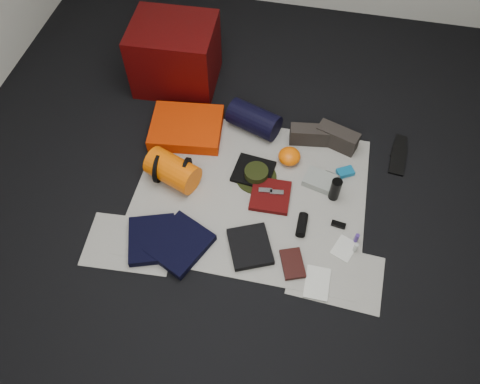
% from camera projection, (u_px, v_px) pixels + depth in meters
% --- Properties ---
extents(floor, '(4.50, 4.50, 0.02)m').
position_uv_depth(floor, '(250.00, 194.00, 3.30)').
color(floor, black).
rests_on(floor, ground).
extents(newspaper_mat, '(1.60, 1.30, 0.01)m').
position_uv_depth(newspaper_mat, '(250.00, 193.00, 3.29)').
color(newspaper_mat, beige).
rests_on(newspaper_mat, floor).
extents(newspaper_sheet_front_left, '(0.61, 0.44, 0.00)m').
position_uv_depth(newspaper_sheet_front_left, '(130.00, 243.00, 3.07)').
color(newspaper_sheet_front_left, beige).
rests_on(newspaper_sheet_front_left, floor).
extents(newspaper_sheet_front_right, '(0.60, 0.43, 0.00)m').
position_uv_depth(newspaper_sheet_front_right, '(336.00, 276.00, 2.95)').
color(newspaper_sheet_front_right, beige).
rests_on(newspaper_sheet_front_right, floor).
extents(red_cabinet, '(0.67, 0.57, 0.54)m').
position_uv_depth(red_cabinet, '(175.00, 55.00, 3.72)').
color(red_cabinet, '#440505').
rests_on(red_cabinet, floor).
extents(sleeping_pad, '(0.58, 0.50, 0.10)m').
position_uv_depth(sleeping_pad, '(187.00, 128.00, 3.57)').
color(sleeping_pad, red).
rests_on(sleeping_pad, newspaper_mat).
extents(stuff_sack, '(0.41, 0.33, 0.21)m').
position_uv_depth(stuff_sack, '(173.00, 170.00, 3.27)').
color(stuff_sack, '#F65F04').
rests_on(stuff_sack, newspaper_mat).
extents(sack_strap_left, '(0.02, 0.22, 0.22)m').
position_uv_depth(sack_strap_left, '(159.00, 168.00, 3.28)').
color(sack_strap_left, black).
rests_on(sack_strap_left, newspaper_mat).
extents(sack_strap_right, '(0.03, 0.22, 0.22)m').
position_uv_depth(sack_strap_right, '(186.00, 173.00, 3.26)').
color(sack_strap_right, black).
rests_on(sack_strap_right, newspaper_mat).
extents(navy_duffel, '(0.44, 0.32, 0.20)m').
position_uv_depth(navy_duffel, '(254.00, 119.00, 3.55)').
color(navy_duffel, black).
rests_on(navy_duffel, newspaper_mat).
extents(boonie_brim, '(0.31, 0.31, 0.01)m').
position_uv_depth(boonie_brim, '(256.00, 177.00, 3.37)').
color(boonie_brim, black).
rests_on(boonie_brim, newspaper_mat).
extents(boonie_crown, '(0.17, 0.17, 0.08)m').
position_uv_depth(boonie_crown, '(256.00, 174.00, 3.33)').
color(boonie_crown, black).
rests_on(boonie_crown, boonie_brim).
extents(hiking_boot_left, '(0.30, 0.15, 0.14)m').
position_uv_depth(hiking_boot_left, '(309.00, 135.00, 3.50)').
color(hiking_boot_left, '#2D2723').
rests_on(hiking_boot_left, newspaper_mat).
extents(hiking_boot_right, '(0.33, 0.21, 0.15)m').
position_uv_depth(hiking_boot_right, '(337.00, 138.00, 3.48)').
color(hiking_boot_right, '#2D2723').
rests_on(hiking_boot_right, newspaper_mat).
extents(flip_flop_left, '(0.14, 0.30, 0.02)m').
position_uv_depth(flip_flop_left, '(398.00, 159.00, 3.46)').
color(flip_flop_left, black).
rests_on(flip_flop_left, floor).
extents(flip_flop_right, '(0.13, 0.24, 0.01)m').
position_uv_depth(flip_flop_right, '(399.00, 146.00, 3.53)').
color(flip_flop_right, black).
rests_on(flip_flop_right, floor).
extents(trousers_navy_a, '(0.39, 0.42, 0.05)m').
position_uv_depth(trousers_navy_a, '(152.00, 239.00, 3.06)').
color(trousers_navy_a, black).
rests_on(trousers_navy_a, newspaper_mat).
extents(trousers_navy_b, '(0.45, 0.47, 0.06)m').
position_uv_depth(trousers_navy_b, '(180.00, 244.00, 3.03)').
color(trousers_navy_b, black).
rests_on(trousers_navy_b, newspaper_mat).
extents(trousers_charcoal, '(0.35, 0.37, 0.05)m').
position_uv_depth(trousers_charcoal, '(250.00, 247.00, 3.03)').
color(trousers_charcoal, black).
rests_on(trousers_charcoal, newspaper_mat).
extents(black_tshirt, '(0.30, 0.29, 0.03)m').
position_uv_depth(black_tshirt, '(253.00, 171.00, 3.38)').
color(black_tshirt, black).
rests_on(black_tshirt, newspaper_mat).
extents(red_shirt, '(0.28, 0.28, 0.04)m').
position_uv_depth(red_shirt, '(270.00, 196.00, 3.26)').
color(red_shirt, '#4A0808').
rests_on(red_shirt, newspaper_mat).
extents(orange_stuff_sack, '(0.19, 0.19, 0.11)m').
position_uv_depth(orange_stuff_sack, '(289.00, 156.00, 3.41)').
color(orange_stuff_sack, '#F65F04').
rests_on(orange_stuff_sack, newspaper_mat).
extents(first_aid_pouch, '(0.25, 0.21, 0.05)m').
position_uv_depth(first_aid_pouch, '(320.00, 180.00, 3.32)').
color(first_aid_pouch, gray).
rests_on(first_aid_pouch, newspaper_mat).
extents(water_bottle, '(0.08, 0.08, 0.18)m').
position_uv_depth(water_bottle, '(335.00, 189.00, 3.20)').
color(water_bottle, black).
rests_on(water_bottle, newspaper_mat).
extents(speaker, '(0.07, 0.17, 0.06)m').
position_uv_depth(speaker, '(302.00, 225.00, 3.11)').
color(speaker, black).
rests_on(speaker, newspaper_mat).
extents(compact_camera, '(0.13, 0.10, 0.04)m').
position_uv_depth(compact_camera, '(331.00, 178.00, 3.34)').
color(compact_camera, '#A3A4A8').
rests_on(compact_camera, newspaper_mat).
extents(cyan_case, '(0.14, 0.12, 0.04)m').
position_uv_depth(cyan_case, '(345.00, 172.00, 3.37)').
color(cyan_case, '#0F6493').
rests_on(cyan_case, newspaper_mat).
extents(toiletry_purple, '(0.03, 0.03, 0.08)m').
position_uv_depth(toiletry_purple, '(356.00, 238.00, 3.04)').
color(toiletry_purple, '#422780').
rests_on(toiletry_purple, newspaper_mat).
extents(toiletry_clear, '(0.03, 0.03, 0.08)m').
position_uv_depth(toiletry_clear, '(356.00, 248.00, 3.01)').
color(toiletry_clear, '#B1B6B1').
rests_on(toiletry_clear, newspaper_mat).
extents(paperback_book, '(0.20, 0.24, 0.03)m').
position_uv_depth(paperback_book, '(292.00, 264.00, 2.97)').
color(paperback_book, black).
rests_on(paperback_book, newspaper_mat).
extents(map_booklet, '(0.15, 0.22, 0.01)m').
position_uv_depth(map_booklet, '(317.00, 283.00, 2.91)').
color(map_booklet, silver).
rests_on(map_booklet, newspaper_mat).
extents(map_printout, '(0.18, 0.20, 0.01)m').
position_uv_depth(map_printout, '(344.00, 248.00, 3.05)').
color(map_printout, silver).
rests_on(map_printout, newspaper_mat).
extents(sunglasses, '(0.10, 0.05, 0.02)m').
position_uv_depth(sunglasses, '(338.00, 225.00, 3.14)').
color(sunglasses, black).
rests_on(sunglasses, newspaper_mat).
extents(key_cluster, '(0.10, 0.10, 0.01)m').
position_uv_depth(key_cluster, '(139.00, 243.00, 3.06)').
color(key_cluster, '#A3A4A8').
rests_on(key_cluster, newspaper_mat).
extents(tape_roll, '(0.05, 0.05, 0.04)m').
position_uv_depth(tape_roll, '(257.00, 166.00, 3.37)').
color(tape_roll, beige).
rests_on(tape_roll, black_tshirt).
extents(energy_bar_a, '(0.10, 0.05, 0.01)m').
position_uv_depth(energy_bar_a, '(265.00, 190.00, 3.25)').
color(energy_bar_a, '#A3A4A8').
rests_on(energy_bar_a, red_shirt).
extents(energy_bar_b, '(0.10, 0.05, 0.01)m').
position_uv_depth(energy_bar_b, '(277.00, 192.00, 3.24)').
color(energy_bar_b, '#A3A4A8').
rests_on(energy_bar_b, red_shirt).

